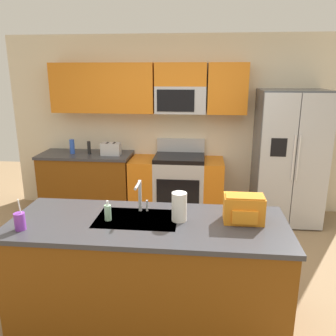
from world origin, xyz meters
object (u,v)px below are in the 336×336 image
at_px(toaster, 111,149).
at_px(bottle_blue, 72,147).
at_px(range_oven, 177,185).
at_px(sink_faucet, 140,194).
at_px(backpack, 244,208).
at_px(drink_cup_purple, 20,221).
at_px(pepper_mill, 89,148).
at_px(soap_dispenser, 108,212).
at_px(refrigerator, 288,158).
at_px(paper_towel_roll, 179,207).

height_order(toaster, bottle_blue, bottle_blue).
xyz_separation_m(range_oven, sink_faucet, (-0.16, -2.10, 0.62)).
bearing_deg(backpack, range_oven, 107.75).
bearing_deg(bottle_blue, backpack, -44.06).
bearing_deg(drink_cup_purple, range_oven, 68.06).
bearing_deg(range_oven, backpack, -72.25).
relative_size(range_oven, pepper_mill, 7.33).
distance_m(toaster, soap_dispenser, 2.32).
xyz_separation_m(range_oven, bottle_blue, (-1.56, -0.02, 0.56)).
height_order(refrigerator, drink_cup_purple, refrigerator).
distance_m(toaster, bottle_blue, 0.60).
xyz_separation_m(toaster, bottle_blue, (-0.60, 0.03, 0.02)).
height_order(range_oven, sink_faucet, sink_faucet).
relative_size(pepper_mill, backpack, 0.58).
bearing_deg(sink_faucet, bottle_blue, 123.90).
xyz_separation_m(range_oven, backpack, (0.71, -2.22, 0.57)).
height_order(bottle_blue, paper_towel_roll, paper_towel_roll).
height_order(toaster, backpack, backpack).
height_order(range_oven, backpack, backpack).
distance_m(range_oven, paper_towel_roll, 2.33).
relative_size(refrigerator, paper_towel_roll, 7.71).
height_order(toaster, sink_faucet, sink_faucet).
height_order(pepper_mill, backpack, backpack).
bearing_deg(toaster, drink_cup_purple, -91.40).
height_order(toaster, drink_cup_purple, drink_cup_purple).
relative_size(drink_cup_purple, soap_dispenser, 1.51).
bearing_deg(paper_towel_roll, sink_faucet, 157.91).
bearing_deg(drink_cup_purple, paper_towel_roll, 13.65).
relative_size(range_oven, refrigerator, 0.74).
bearing_deg(sink_faucet, toaster, 111.35).
height_order(pepper_mill, drink_cup_purple, drink_cup_purple).
relative_size(bottle_blue, soap_dispenser, 1.25).
height_order(range_oven, soap_dispenser, range_oven).
bearing_deg(drink_cup_purple, bottle_blue, 102.04).
xyz_separation_m(toaster, drink_cup_purple, (-0.06, -2.49, -0.02)).
bearing_deg(range_oven, bottle_blue, -179.25).
height_order(paper_towel_roll, backpack, paper_towel_roll).
bearing_deg(pepper_mill, toaster, -8.21).
relative_size(sink_faucet, paper_towel_roll, 1.17).
bearing_deg(soap_dispenser, bottle_blue, 117.09).
bearing_deg(backpack, bottle_blue, 135.94).
bearing_deg(drink_cup_purple, refrigerator, 43.71).
distance_m(refrigerator, soap_dispenser, 2.96).
height_order(drink_cup_purple, soap_dispenser, drink_cup_purple).
xyz_separation_m(paper_towel_roll, backpack, (0.52, 0.03, -0.00)).
height_order(pepper_mill, sink_faucet, sink_faucet).
relative_size(refrigerator, toaster, 6.61).
height_order(refrigerator, paper_towel_roll, refrigerator).
height_order(bottle_blue, drink_cup_purple, drink_cup_purple).
height_order(range_oven, refrigerator, refrigerator).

